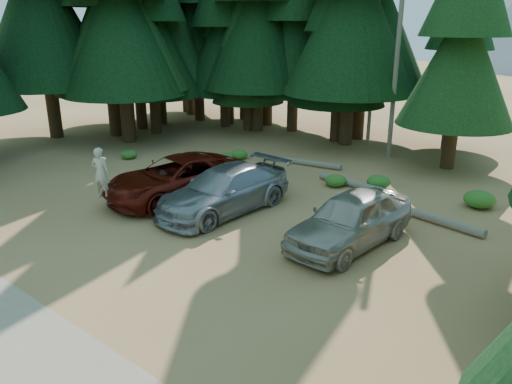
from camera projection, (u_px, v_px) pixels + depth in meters
ground at (174, 241)px, 16.43m from camera, size 160.00×160.00×0.00m
forest_belt_north at (379, 153)px, 27.43m from camera, size 36.00×7.00×22.00m
forest_belt_west at (43, 147)px, 28.61m from camera, size 6.00×22.00×22.00m
snag_front at (399, 39)px, 24.63m from camera, size 0.24×0.24×12.00m
snag_back at (374, 57)px, 27.25m from camera, size 0.20×0.20×10.00m
red_pickup at (178, 178)px, 20.18m from camera, size 3.77×6.51×1.71m
silver_minivan_center at (224, 190)px, 18.76m from camera, size 2.66×5.90×1.68m
silver_minivan_right at (350, 219)px, 15.93m from camera, size 2.49×5.25×1.74m
frisbee_player at (101, 173)px, 18.31m from camera, size 0.83×0.71×1.93m
log_left at (302, 162)px, 25.05m from camera, size 4.09×1.00×0.29m
log_mid at (356, 184)px, 21.62m from camera, size 3.67×0.59×0.30m
log_right at (418, 214)px, 18.33m from camera, size 5.04×1.17×0.32m
shrub_far_left at (239, 154)px, 26.11m from camera, size 0.91×0.91×0.50m
shrub_left at (227, 156)px, 25.86m from camera, size 0.76×0.76×0.42m
shrub_center_left at (335, 180)px, 21.81m from camera, size 0.94×0.94×0.52m
shrub_center_right at (379, 182)px, 21.56m from camera, size 1.02×1.02×0.56m
shrub_right at (376, 199)px, 19.36m from camera, size 1.21×1.21×0.66m
shrub_far_right at (480, 199)px, 19.32m from camera, size 1.20×1.20×0.66m
shrub_edge_west at (129, 154)px, 26.17m from camera, size 0.83×0.83×0.46m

